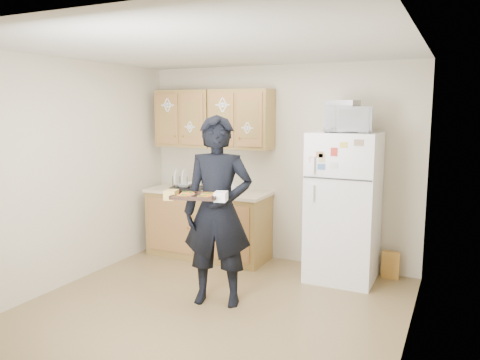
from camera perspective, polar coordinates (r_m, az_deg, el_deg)
name	(u,v)px	position (r m, az deg, el deg)	size (l,w,h in m)	color
floor	(210,310)	(4.77, -3.63, -15.56)	(3.60, 3.60, 0.00)	brown
ceiling	(208,48)	(4.39, -3.95, 15.76)	(3.60, 3.60, 0.00)	silver
wall_back	(278,164)	(6.03, 4.62, 1.91)	(3.60, 0.04, 2.50)	beige
wall_front	(62,228)	(3.00, -20.90, -5.52)	(3.60, 0.04, 2.50)	beige
wall_left	(67,173)	(5.51, -20.34, 0.76)	(0.04, 3.60, 2.50)	beige
wall_right	(411,201)	(3.87, 20.15, -2.39)	(0.04, 3.60, 2.50)	beige
refrigerator	(344,207)	(5.47, 12.51, -3.21)	(0.75, 0.70, 1.70)	white
base_cabinet	(208,225)	(6.25, -3.87, -5.49)	(1.60, 0.60, 0.86)	brown
countertop	(208,192)	(6.15, -3.92, -1.43)	(1.64, 0.64, 0.04)	beige
upper_cab_left	(186,119)	(6.38, -6.56, 7.43)	(0.80, 0.33, 0.75)	brown
upper_cab_right	(241,119)	(5.99, 0.17, 7.41)	(0.80, 0.33, 0.75)	brown
cereal_box	(390,265)	(5.79, 17.87, -9.84)	(0.20, 0.07, 0.32)	gold
person	(218,211)	(4.66, -2.72, -3.82)	(0.69, 0.45, 1.90)	black
baking_tray	(196,197)	(4.41, -5.41, -2.04)	(0.42, 0.31, 0.04)	black
pizza_front_left	(183,196)	(4.37, -6.91, -1.94)	(0.14, 0.14, 0.02)	orange
pizza_front_right	(204,197)	(4.32, -4.41, -2.04)	(0.14, 0.14, 0.02)	orange
pizza_back_left	(188,193)	(4.50, -6.38, -1.62)	(0.14, 0.14, 0.02)	orange
pizza_back_right	(208,194)	(4.45, -3.94, -1.71)	(0.14, 0.14, 0.02)	orange
microwave	(349,120)	(5.30, 13.09, 7.19)	(0.51, 0.34, 0.28)	white
foil_pan	(343,103)	(5.35, 12.45, 9.10)	(0.32, 0.22, 0.07)	#B1B2B8
dish_rack	(187,182)	(6.28, -6.46, -0.25)	(0.45, 0.34, 0.18)	black
bowl	(184,185)	(6.31, -6.81, -0.57)	(0.23, 0.23, 0.06)	white
soap_bottle	(233,187)	(5.86, -0.85, -0.87)	(0.08, 0.08, 0.17)	white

